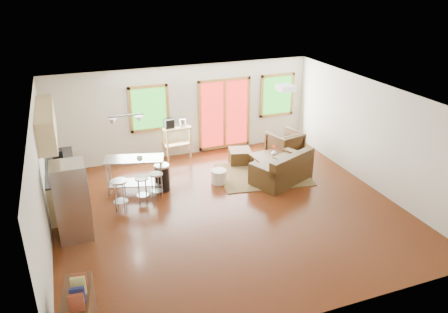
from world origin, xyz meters
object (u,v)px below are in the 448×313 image
object	(u,v)px
refrigerator	(73,201)
rug	(263,174)
island	(135,169)
coffee_table	(272,156)
armchair	(285,143)
ottoman	(240,156)
loveseat	(283,170)
kitchen_cart	(175,131)

from	to	relation	value
refrigerator	rug	bearing A→B (deg)	14.74
island	refrigerator	bearing A→B (deg)	-134.47
coffee_table	armchair	size ratio (longest dim) A/B	1.32
rug	ottoman	bearing A→B (deg)	106.29
rug	coffee_table	distance (m)	0.57
island	armchair	bearing A→B (deg)	7.90
island	loveseat	bearing A→B (deg)	-12.32
rug	refrigerator	xyz separation A→B (m)	(-4.77, -1.25, 0.79)
rug	loveseat	size ratio (longest dim) A/B	1.31
loveseat	island	bearing A→B (deg)	144.27
loveseat	kitchen_cart	size ratio (longest dim) A/B	1.48
armchair	island	xyz separation A→B (m)	(-4.36, -0.61, 0.18)
armchair	rug	bearing A→B (deg)	24.37
ottoman	kitchen_cart	xyz separation A→B (m)	(-1.57, 0.97, 0.62)
refrigerator	coffee_table	bearing A→B (deg)	16.37
coffee_table	kitchen_cart	xyz separation A→B (m)	(-2.21, 1.65, 0.44)
armchair	island	size ratio (longest dim) A/B	0.57
kitchen_cart	coffee_table	bearing A→B (deg)	-36.84
rug	island	distance (m)	3.35
loveseat	kitchen_cart	xyz separation A→B (m)	(-2.13, 2.44, 0.49)
armchair	refrigerator	bearing A→B (deg)	5.52
armchair	island	bearing A→B (deg)	-6.44
rug	kitchen_cart	distance (m)	2.77
coffee_table	island	bearing A→B (deg)	-179.99
coffee_table	refrigerator	distance (m)	5.36
rug	armchair	size ratio (longest dim) A/B	2.70
island	kitchen_cart	xyz separation A→B (m)	(1.44, 1.65, 0.21)
rug	island	size ratio (longest dim) A/B	1.55
ottoman	refrigerator	bearing A→B (deg)	-153.99
ottoman	island	xyz separation A→B (m)	(-3.02, -0.69, 0.41)
loveseat	coffee_table	distance (m)	0.79
loveseat	refrigerator	xyz separation A→B (m)	(-5.05, -0.72, 0.48)
rug	refrigerator	bearing A→B (deg)	-165.28
loveseat	island	world-z (taller)	island
refrigerator	ottoman	bearing A→B (deg)	26.02
armchair	ottoman	xyz separation A→B (m)	(-1.34, 0.08, -0.23)
rug	coffee_table	bearing A→B (deg)	34.97
rug	coffee_table	xyz separation A→B (m)	(0.36, 0.25, 0.36)
refrigerator	kitchen_cart	world-z (taller)	refrigerator
kitchen_cart	ottoman	bearing A→B (deg)	-31.55
armchair	kitchen_cart	bearing A→B (deg)	-34.14
refrigerator	armchair	bearing A→B (deg)	19.88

